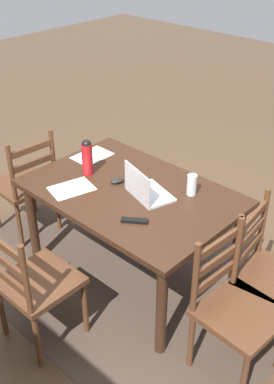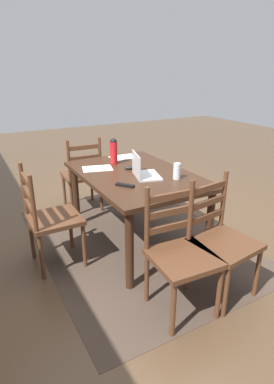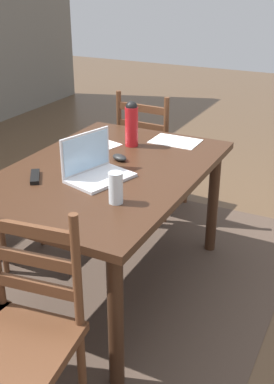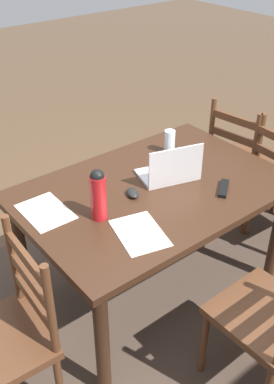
% 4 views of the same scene
% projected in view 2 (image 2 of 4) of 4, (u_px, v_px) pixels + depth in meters
% --- Properties ---
extents(ground_plane, '(14.00, 14.00, 0.00)m').
position_uv_depth(ground_plane, '(136.00, 240.00, 3.33)').
color(ground_plane, brown).
extents(area_rug, '(2.55, 1.90, 0.01)m').
position_uv_depth(area_rug, '(136.00, 240.00, 3.32)').
color(area_rug, '#47382D').
rests_on(area_rug, ground).
extents(dining_table, '(1.46, 0.99, 0.75)m').
position_uv_depth(dining_table, '(135.00, 182.00, 3.08)').
color(dining_table, '#382114').
rests_on(dining_table, ground).
extents(chair_left_far, '(0.47, 0.47, 0.95)m').
position_uv_depth(chair_left_far, '(180.00, 254.00, 2.24)').
color(chair_left_far, '#56331E').
rests_on(chair_left_far, ground).
extents(chair_far_head, '(0.44, 0.44, 0.95)m').
position_uv_depth(chair_far_head, '(50.00, 219.00, 2.77)').
color(chair_far_head, '#56331E').
rests_on(chair_far_head, ground).
extents(chair_right_far, '(0.46, 0.46, 0.95)m').
position_uv_depth(chair_right_far, '(82.00, 175.00, 3.90)').
color(chair_right_far, '#56331E').
rests_on(chair_right_far, ground).
extents(chair_left_near, '(0.49, 0.49, 0.95)m').
position_uv_depth(chair_left_near, '(221.00, 240.00, 2.41)').
color(chair_left_near, '#56331E').
rests_on(chair_left_near, ground).
extents(laptop, '(0.37, 0.30, 0.23)m').
position_uv_depth(laptop, '(142.00, 171.00, 2.93)').
color(laptop, silver).
rests_on(laptop, dining_table).
extents(water_bottle, '(0.08, 0.08, 0.27)m').
position_uv_depth(water_bottle, '(114.00, 151.00, 3.30)').
color(water_bottle, red).
rests_on(water_bottle, dining_table).
extents(drinking_glass, '(0.07, 0.07, 0.15)m').
position_uv_depth(drinking_glass, '(177.00, 171.00, 2.86)').
color(drinking_glass, silver).
rests_on(drinking_glass, dining_table).
extents(computer_mouse, '(0.09, 0.12, 0.03)m').
position_uv_depth(computer_mouse, '(129.00, 168.00, 3.16)').
color(computer_mouse, black).
rests_on(computer_mouse, dining_table).
extents(tv_remote, '(0.16, 0.14, 0.02)m').
position_uv_depth(tv_remote, '(125.00, 185.00, 2.70)').
color(tv_remote, black).
rests_on(tv_remote, dining_table).
extents(paper_stack_left, '(0.28, 0.34, 0.00)m').
position_uv_depth(paper_stack_left, '(97.00, 168.00, 3.18)').
color(paper_stack_left, white).
rests_on(paper_stack_left, dining_table).
extents(paper_stack_right, '(0.21, 0.30, 0.00)m').
position_uv_depth(paper_stack_right, '(124.00, 157.00, 3.60)').
color(paper_stack_right, white).
rests_on(paper_stack_right, dining_table).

